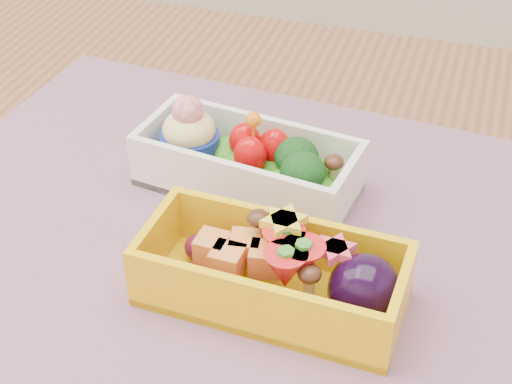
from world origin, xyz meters
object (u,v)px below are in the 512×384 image
(table, at_px, (214,349))
(placemat, at_px, (244,236))
(bento_yellow, at_px, (278,273))
(bento_white, at_px, (247,162))

(table, height_order, placemat, placemat)
(placemat, distance_m, bento_yellow, 0.08)
(bento_white, xyz_separation_m, bento_yellow, (0.06, -0.12, 0.00))
(placemat, bearing_deg, bento_white, 106.30)
(table, relative_size, bento_yellow, 6.84)
(bento_white, bearing_deg, table, -82.98)
(table, bearing_deg, bento_white, 89.47)
(table, xyz_separation_m, bento_white, (0.00, 0.08, 0.13))
(table, relative_size, bento_white, 6.73)
(placemat, relative_size, bento_yellow, 3.02)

